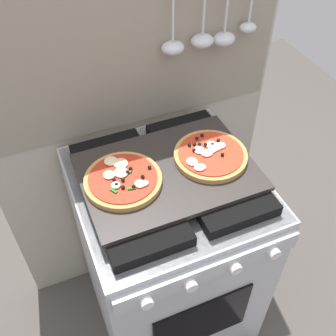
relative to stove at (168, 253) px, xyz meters
name	(u,v)px	position (x,y,z in m)	size (l,w,h in m)	color
ground_plane	(168,306)	(0.00, 0.00, -0.45)	(4.00, 4.00, 0.00)	#4C4742
kitchen_backsplash	(136,136)	(0.00, 0.34, 0.34)	(1.10, 0.09, 1.55)	#B2A893
stove	(168,253)	(0.00, 0.00, 0.00)	(0.60, 0.64, 0.90)	#B7BABF
baking_tray	(168,172)	(0.00, 0.00, 0.46)	(0.54, 0.38, 0.02)	#2D2826
pizza_left	(123,179)	(-0.14, 0.01, 0.48)	(0.24, 0.24, 0.03)	#C18947
pizza_right	(210,154)	(0.15, 0.00, 0.48)	(0.24, 0.24, 0.03)	#C18947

